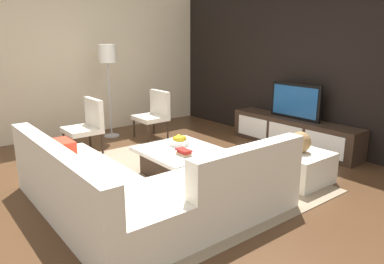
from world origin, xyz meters
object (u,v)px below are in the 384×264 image
(decorative_ball, at_px, (300,142))
(accent_chair_far, at_px, (155,111))
(sectional_couch, at_px, (139,190))
(ottoman, at_px, (298,167))
(floor_lamp, at_px, (108,60))
(fruit_bowl, at_px, (179,141))
(coffee_table, at_px, (181,162))
(book_stack, at_px, (184,152))
(television, at_px, (295,101))
(media_console, at_px, (293,133))
(accent_chair_near, at_px, (87,123))

(decorative_ball, bearing_deg, accent_chair_far, -174.90)
(sectional_couch, distance_m, ottoman, 2.14)
(floor_lamp, bearing_deg, fruit_bowl, -2.25)
(coffee_table, relative_size, book_stack, 4.93)
(television, relative_size, fruit_bowl, 3.40)
(media_console, bearing_deg, coffee_table, -92.49)
(sectional_couch, xyz_separation_m, ottoman, (0.47, 2.09, -0.08))
(floor_lamp, xyz_separation_m, ottoman, (3.55, 0.89, -1.23))
(fruit_bowl, xyz_separation_m, decorative_ball, (1.26, 0.98, 0.10))
(media_console, height_order, accent_chair_near, accent_chair_near)
(sectional_couch, bearing_deg, floor_lamp, 158.77)
(media_console, xyz_separation_m, accent_chair_near, (-1.91, -2.83, 0.24))
(fruit_bowl, xyz_separation_m, accent_chair_far, (-1.73, 0.71, 0.05))
(accent_chair_far, height_order, book_stack, accent_chair_far)
(media_console, distance_m, television, 0.55)
(television, distance_m, accent_chair_far, 2.52)
(coffee_table, distance_m, accent_chair_far, 2.10)
(floor_lamp, bearing_deg, accent_chair_near, -47.87)
(accent_chair_far, bearing_deg, floor_lamp, -139.57)
(coffee_table, bearing_deg, media_console, 87.51)
(television, relative_size, ottoman, 1.36)
(television, bearing_deg, fruit_bowl, -97.19)
(accent_chair_near, xyz_separation_m, fruit_bowl, (1.63, 0.64, -0.05))
(television, height_order, floor_lamp, floor_lamp)
(coffee_table, distance_m, floor_lamp, 2.76)
(coffee_table, distance_m, fruit_bowl, 0.31)
(sectional_couch, xyz_separation_m, accent_chair_near, (-2.42, 0.47, 0.20))
(coffee_table, relative_size, accent_chair_near, 1.23)
(floor_lamp, xyz_separation_m, decorative_ball, (3.55, 0.89, -0.90))
(ottoman, distance_m, book_stack, 1.50)
(media_console, distance_m, sectional_couch, 3.34)
(media_console, relative_size, ottoman, 3.37)
(floor_lamp, bearing_deg, sectional_couch, -21.23)
(sectional_couch, bearing_deg, media_console, 98.85)
(television, relative_size, sectional_couch, 0.38)
(coffee_table, xyz_separation_m, decorative_ball, (1.09, 1.08, 0.33))
(floor_lamp, distance_m, decorative_ball, 3.77)
(fruit_bowl, bearing_deg, floor_lamp, 177.75)
(book_stack, bearing_deg, decorative_ball, 53.82)
(television, bearing_deg, book_stack, -87.34)
(television, bearing_deg, sectional_couch, -81.15)
(ottoman, bearing_deg, floor_lamp, -165.94)
(floor_lamp, xyz_separation_m, fruit_bowl, (2.29, -0.09, -1.00))
(television, xyz_separation_m, coffee_table, (-0.10, -2.30, -0.59))
(fruit_bowl, bearing_deg, television, 82.81)
(accent_chair_near, bearing_deg, floor_lamp, 143.45)
(coffee_table, relative_size, floor_lamp, 0.63)
(media_console, height_order, decorative_ball, decorative_ball)
(sectional_couch, bearing_deg, ottoman, 77.24)
(accent_chair_near, bearing_deg, accent_chair_far, 105.60)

